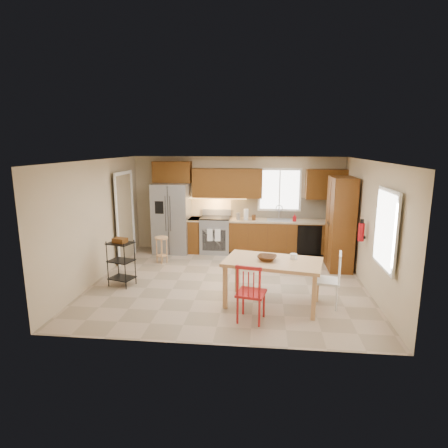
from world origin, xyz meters
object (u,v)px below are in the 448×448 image
object	(u,v)px
range_stove	(215,235)
dining_table	(272,283)
pantry	(340,223)
utility_cart	(121,263)
chair_red	(251,292)
table_bowl	(267,260)
fire_extinguisher	(361,232)
refrigerator	(172,218)
bar_stool	(162,250)
soap_bottle	(295,217)
chair_white	(327,280)
table_jar	(294,258)

from	to	relation	value
range_stove	dining_table	bearing A→B (deg)	-66.08
pantry	utility_cart	bearing A→B (deg)	-160.81
chair_red	table_bowl	size ratio (longest dim) A/B	2.90
fire_extinguisher	refrigerator	bearing A→B (deg)	155.48
range_stove	bar_stool	world-z (taller)	range_stove
fire_extinguisher	utility_cart	world-z (taller)	fire_extinguisher
refrigerator	table_bowl	bearing A→B (deg)	-51.88
refrigerator	pantry	size ratio (longest dim) A/B	0.87
range_stove	bar_stool	bearing A→B (deg)	-138.18
soap_bottle	utility_cart	xyz separation A→B (m)	(-3.61, -2.49, -0.53)
pantry	bar_stool	xyz separation A→B (m)	(-4.15, -0.06, -0.73)
dining_table	chair_red	xyz separation A→B (m)	(-0.35, -0.65, 0.08)
pantry	table_bowl	world-z (taller)	pantry
soap_bottle	chair_white	bearing A→B (deg)	-83.65
chair_white	utility_cart	bearing A→B (deg)	93.15
table_bowl	utility_cart	bearing A→B (deg)	167.67
soap_bottle	pantry	size ratio (longest dim) A/B	0.09
refrigerator	chair_white	size ratio (longest dim) A/B	1.87
refrigerator	dining_table	bearing A→B (deg)	-50.73
range_stove	table_jar	world-z (taller)	table_jar
refrigerator	bar_stool	distance (m)	1.15
chair_red	table_jar	distance (m)	1.10
pantry	table_jar	bearing A→B (deg)	-119.45
refrigerator	range_stove	xyz separation A→B (m)	(1.15, 0.06, -0.45)
pantry	bar_stool	size ratio (longest dim) A/B	3.28
pantry	table_jar	world-z (taller)	pantry
bar_stool	dining_table	bearing A→B (deg)	-31.53
range_stove	table_bowl	xyz separation A→B (m)	(1.32, -3.21, 0.36)
range_stove	dining_table	distance (m)	3.51
refrigerator	table_jar	bearing A→B (deg)	-46.02
bar_stool	refrigerator	bearing A→B (deg)	97.08
chair_white	table_jar	world-z (taller)	chair_white
utility_cart	fire_extinguisher	bearing A→B (deg)	23.49
soap_bottle	dining_table	size ratio (longest dim) A/B	0.12
fire_extinguisher	range_stove	bearing A→B (deg)	147.38
chair_white	pantry	bearing A→B (deg)	-4.10
refrigerator	chair_red	distance (m)	4.42
chair_white	bar_stool	bearing A→B (deg)	70.79
soap_bottle	chair_red	xyz separation A→B (m)	(-0.96, -3.77, -0.51)
table_bowl	table_jar	world-z (taller)	table_jar
bar_stool	utility_cart	bearing A→B (deg)	-96.77
fire_extinguisher	chair_white	xyz separation A→B (m)	(-0.81, -1.12, -0.61)
pantry	utility_cart	world-z (taller)	pantry
soap_bottle	chair_red	bearing A→B (deg)	-104.26
chair_white	table_bowl	size ratio (longest dim) A/B	2.90
fire_extinguisher	soap_bottle	bearing A→B (deg)	120.53
pantry	fire_extinguisher	size ratio (longest dim) A/B	5.83
chair_red	bar_stool	world-z (taller)	chair_red
range_stove	chair_red	distance (m)	4.00
refrigerator	utility_cart	distance (m)	2.59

